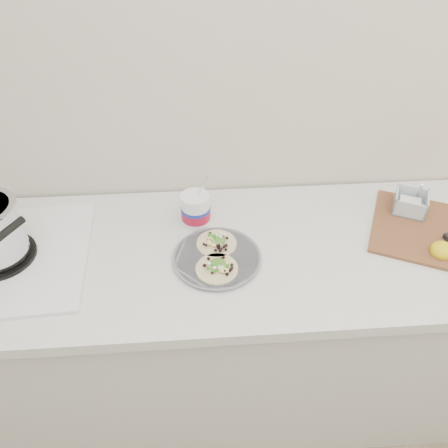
{
  "coord_description": "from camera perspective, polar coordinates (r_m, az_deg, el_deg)",
  "views": [
    {
      "loc": [
        -0.12,
        0.4,
        1.88
      ],
      "look_at": [
        -0.04,
        1.47,
        0.96
      ],
      "focal_mm": 35.0,
      "sensor_mm": 36.0,
      "label": 1
    }
  ],
  "objects": [
    {
      "name": "cutboard",
      "position": [
        1.63,
        27.23,
        -0.68
      ],
      "size": [
        0.6,
        0.52,
        0.08
      ],
      "rotation": [
        0.0,
        0.0,
        -0.43
      ],
      "color": "brown",
      "rests_on": "counter"
    },
    {
      "name": "taco_plate",
      "position": [
        1.37,
        -0.96,
        -4.15
      ],
      "size": [
        0.28,
        0.28,
        0.04
      ],
      "rotation": [
        0.0,
        0.0,
        -0.32
      ],
      "color": "slate",
      "rests_on": "counter"
    },
    {
      "name": "counter",
      "position": [
        1.76,
        1.51,
        -13.42
      ],
      "size": [
        2.44,
        0.66,
        0.9
      ],
      "color": "silver",
      "rests_on": "ground"
    },
    {
      "name": "tub",
      "position": [
        1.47,
        -3.64,
        2.13
      ],
      "size": [
        0.1,
        0.1,
        0.22
      ],
      "rotation": [
        0.0,
        0.0,
        -0.38
      ],
      "color": "white",
      "rests_on": "counter"
    }
  ]
}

